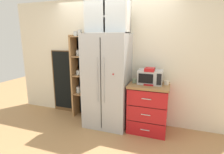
{
  "coord_description": "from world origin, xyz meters",
  "views": [
    {
      "loc": [
        1.21,
        -3.11,
        1.75
      ],
      "look_at": [
        0.1,
        0.03,
        1.01
      ],
      "focal_mm": 28.1,
      "sensor_mm": 36.0,
      "label": 1
    }
  ],
  "objects_px": {
    "refrigerator": "(107,81)",
    "coffee_maker": "(150,76)",
    "microwave": "(150,77)",
    "chalkboard_menu": "(64,81)",
    "mug_sage": "(135,81)",
    "bottle_clear": "(150,77)",
    "mug_cream": "(167,83)"
  },
  "relations": [
    {
      "from": "refrigerator",
      "to": "coffee_maker",
      "type": "xyz_separation_m",
      "value": [
        0.82,
        0.04,
        0.15
      ]
    },
    {
      "from": "refrigerator",
      "to": "coffee_maker",
      "type": "distance_m",
      "value": 0.83
    },
    {
      "from": "microwave",
      "to": "chalkboard_menu",
      "type": "xyz_separation_m",
      "value": [
        -2.04,
        0.22,
        -0.31
      ]
    },
    {
      "from": "refrigerator",
      "to": "coffee_maker",
      "type": "height_order",
      "value": "refrigerator"
    },
    {
      "from": "mug_sage",
      "to": "bottle_clear",
      "type": "relative_size",
      "value": 0.41
    },
    {
      "from": "refrigerator",
      "to": "mug_cream",
      "type": "height_order",
      "value": "refrigerator"
    },
    {
      "from": "bottle_clear",
      "to": "chalkboard_menu",
      "type": "height_order",
      "value": "chalkboard_menu"
    },
    {
      "from": "refrigerator",
      "to": "chalkboard_menu",
      "type": "bearing_deg",
      "value": 166.15
    },
    {
      "from": "refrigerator",
      "to": "microwave",
      "type": "distance_m",
      "value": 0.84
    },
    {
      "from": "mug_cream",
      "to": "coffee_maker",
      "type": "bearing_deg",
      "value": -168.31
    },
    {
      "from": "mug_cream",
      "to": "mug_sage",
      "type": "bearing_deg",
      "value": -173.75
    },
    {
      "from": "refrigerator",
      "to": "microwave",
      "type": "relative_size",
      "value": 4.16
    },
    {
      "from": "refrigerator",
      "to": "bottle_clear",
      "type": "height_order",
      "value": "refrigerator"
    },
    {
      "from": "microwave",
      "to": "coffee_maker",
      "type": "bearing_deg",
      "value": -98.74
    },
    {
      "from": "microwave",
      "to": "coffee_maker",
      "type": "relative_size",
      "value": 1.42
    },
    {
      "from": "mug_cream",
      "to": "bottle_clear",
      "type": "distance_m",
      "value": 0.31
    },
    {
      "from": "coffee_maker",
      "to": "mug_cream",
      "type": "height_order",
      "value": "coffee_maker"
    },
    {
      "from": "mug_sage",
      "to": "bottle_clear",
      "type": "height_order",
      "value": "bottle_clear"
    },
    {
      "from": "refrigerator",
      "to": "chalkboard_menu",
      "type": "distance_m",
      "value": 1.27
    },
    {
      "from": "mug_sage",
      "to": "chalkboard_menu",
      "type": "relative_size",
      "value": 0.08
    },
    {
      "from": "microwave",
      "to": "mug_cream",
      "type": "height_order",
      "value": "microwave"
    },
    {
      "from": "coffee_maker",
      "to": "mug_sage",
      "type": "xyz_separation_m",
      "value": [
        -0.28,
        -0.0,
        -0.11
      ]
    },
    {
      "from": "mug_sage",
      "to": "mug_cream",
      "type": "bearing_deg",
      "value": 6.25
    },
    {
      "from": "mug_sage",
      "to": "bottle_clear",
      "type": "distance_m",
      "value": 0.3
    },
    {
      "from": "refrigerator",
      "to": "coffee_maker",
      "type": "relative_size",
      "value": 5.91
    },
    {
      "from": "mug_sage",
      "to": "mug_cream",
      "type": "height_order",
      "value": "mug_sage"
    },
    {
      "from": "coffee_maker",
      "to": "bottle_clear",
      "type": "bearing_deg",
      "value": 90.0
    },
    {
      "from": "refrigerator",
      "to": "chalkboard_menu",
      "type": "xyz_separation_m",
      "value": [
        -1.22,
        0.3,
        -0.18
      ]
    },
    {
      "from": "refrigerator",
      "to": "mug_sage",
      "type": "distance_m",
      "value": 0.54
    },
    {
      "from": "bottle_clear",
      "to": "coffee_maker",
      "type": "bearing_deg",
      "value": -90.0
    },
    {
      "from": "chalkboard_menu",
      "to": "bottle_clear",
      "type": "bearing_deg",
      "value": -5.63
    },
    {
      "from": "mug_cream",
      "to": "bottle_clear",
      "type": "relative_size",
      "value": 0.41
    }
  ]
}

